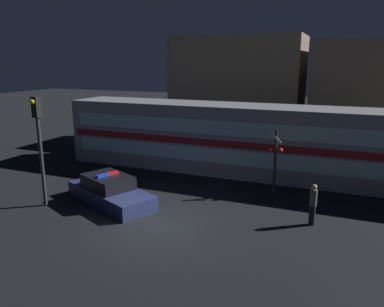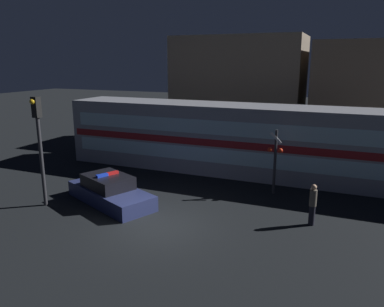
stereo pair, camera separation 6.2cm
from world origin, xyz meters
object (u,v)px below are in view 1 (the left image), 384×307
object	(u,v)px
pedestrian	(313,204)
traffic_light_corner	(39,137)
train	(258,141)
crossing_signal_near	(275,158)
police_car	(110,192)

from	to	relation	value
pedestrian	traffic_light_corner	bearing A→B (deg)	-167.69
traffic_light_corner	train	bearing A→B (deg)	47.67
pedestrian	crossing_signal_near	distance (m)	3.84
police_car	crossing_signal_near	bearing A→B (deg)	54.79
train	pedestrian	world-z (taller)	train
police_car	traffic_light_corner	xyz separation A→B (m)	(-2.51, -1.47, 2.68)
pedestrian	crossing_signal_near	world-z (taller)	crossing_signal_near
pedestrian	train	bearing A→B (deg)	121.11
crossing_signal_near	traffic_light_corner	distance (m)	10.94
train	police_car	size ratio (longest dim) A/B	4.60
traffic_light_corner	pedestrian	bearing A→B (deg)	12.31
crossing_signal_near	traffic_light_corner	world-z (taller)	traffic_light_corner
train	crossing_signal_near	world-z (taller)	train
police_car	traffic_light_corner	world-z (taller)	traffic_light_corner
train	pedestrian	size ratio (longest dim) A/B	13.79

